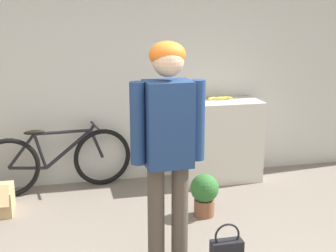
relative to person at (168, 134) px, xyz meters
The scene contains 6 objects.
wall_back 2.07m from the person, 91.69° to the left, with size 8.00×0.07×2.60m.
side_shelf 2.16m from the person, 59.48° to the left, with size 0.91×0.47×0.95m.
person is the anchor object (origin of this frame).
bicycle 2.15m from the person, 114.53° to the left, with size 1.68×0.46×0.74m.
banana 2.12m from the person, 60.54° to the left, with size 0.31×0.09×0.04m.
potted_plant 1.33m from the person, 56.39° to the left, with size 0.28×0.28×0.43m.
Camera 1 is at (-0.69, -2.46, 2.00)m, focal length 50.00 mm.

